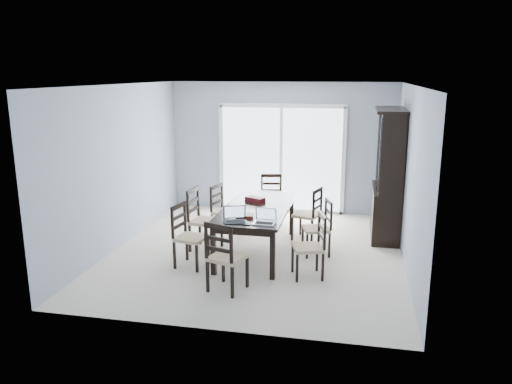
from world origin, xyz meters
The scene contains 24 objects.
floor centered at (0.00, 0.00, 0.00)m, with size 5.00×5.00×0.00m, color silver.
ceiling centered at (0.00, 0.00, 2.60)m, with size 5.00×5.00×0.00m, color white.
back_wall centered at (0.00, 2.50, 1.30)m, with size 4.50×0.02×2.60m, color #919CAD.
wall_left centered at (-2.25, 0.00, 1.30)m, with size 0.02×5.00×2.60m, color #919CAD.
wall_right centered at (2.25, 0.00, 1.30)m, with size 0.02×5.00×2.60m, color #919CAD.
balcony centered at (0.00, 3.50, -0.05)m, with size 4.50×2.00×0.10m, color gray.
railing centered at (0.00, 4.50, 0.55)m, with size 4.50×0.06×1.10m, color #99999E.
dining_table centered at (0.00, 0.00, 0.67)m, with size 1.00×2.20×0.75m.
china_hutch centered at (2.02, 1.25, 1.07)m, with size 0.50×1.38×2.20m.
sliding_door centered at (0.00, 2.48, 1.09)m, with size 2.52×0.05×2.18m.
chair_left_near centered at (-0.91, -0.75, 0.57)m, with size 0.48×0.47×1.07m.
chair_left_mid centered at (-0.93, -0.02, 0.61)m, with size 0.49×0.48×1.15m.
chair_left_far centered at (-0.77, 0.74, 0.54)m, with size 0.49×0.48×1.03m.
chair_right_near centered at (0.96, -0.78, 0.55)m, with size 0.50×0.49×1.04m.
chair_right_mid centered at (1.00, 0.12, 0.54)m, with size 0.49×0.48×1.02m.
chair_right_far centered at (0.78, 0.77, 0.56)m, with size 0.50×0.49×1.05m.
chair_end_near centered at (-0.13, -1.54, 0.58)m, with size 0.52×0.53×1.10m.
chair_end_far centered at (-0.06, 1.68, 0.56)m, with size 0.46×0.47×1.05m.
laptop_dark centered at (-0.13, -0.88, 0.80)m, with size 0.37×0.31×0.22m.
laptop_silver centered at (0.28, -0.87, 0.80)m, with size 0.31×0.22×0.21m.
book_stack centered at (-0.06, -0.59, 0.77)m, with size 0.26×0.21×0.04m.
cell_phone centered at (0.05, -0.97, 0.76)m, with size 0.12×0.06×0.01m, color black.
game_box centered at (-0.09, 0.28, 0.79)m, with size 0.31×0.15×0.08m, color #440D0E.
hot_tub centered at (-0.28, 3.51, 0.53)m, with size 2.06×1.84×1.05m.
Camera 1 is at (1.47, -7.33, 2.79)m, focal length 35.00 mm.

